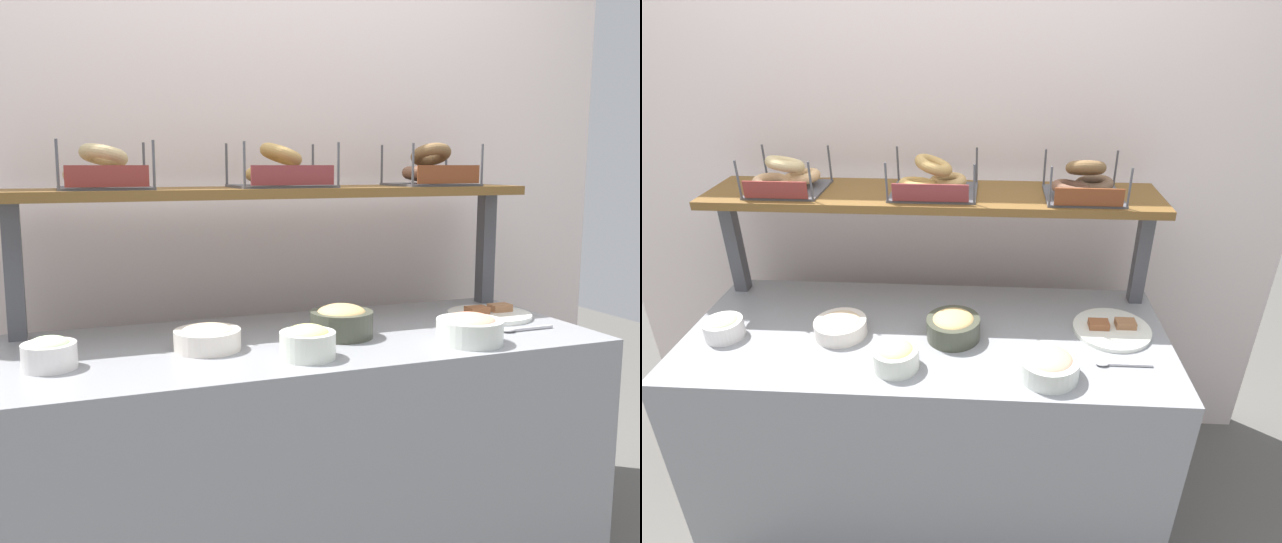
% 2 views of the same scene
% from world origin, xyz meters
% --- Properties ---
extents(back_wall, '(2.90, 0.06, 2.40)m').
position_xyz_m(back_wall, '(0.00, 0.55, 1.20)').
color(back_wall, silver).
rests_on(back_wall, ground_plane).
extents(deli_counter, '(1.70, 0.70, 0.85)m').
position_xyz_m(deli_counter, '(0.00, 0.00, 0.42)').
color(deli_counter, gray).
rests_on(deli_counter, ground_plane).
extents(shelf_riser_left, '(0.05, 0.05, 0.40)m').
position_xyz_m(shelf_riser_left, '(-0.79, 0.27, 1.05)').
color(shelf_riser_left, '#4C4C51').
rests_on(shelf_riser_left, deli_counter).
extents(shelf_riser_right, '(0.05, 0.05, 0.40)m').
position_xyz_m(shelf_riser_right, '(0.79, 0.27, 1.05)').
color(shelf_riser_right, '#4C4C51').
rests_on(shelf_riser_right, deli_counter).
extents(upper_shelf, '(1.66, 0.32, 0.03)m').
position_xyz_m(upper_shelf, '(0.00, 0.27, 1.26)').
color(upper_shelf, brown).
rests_on(upper_shelf, shelf_riser_left).
extents(bowl_scallion_spread, '(0.13, 0.13, 0.08)m').
position_xyz_m(bowl_scallion_spread, '(-0.70, -0.07, 0.89)').
color(bowl_scallion_spread, white).
rests_on(bowl_scallion_spread, deli_counter).
extents(bowl_potato_salad, '(0.18, 0.18, 0.07)m').
position_xyz_m(bowl_potato_salad, '(-0.30, -0.03, 0.89)').
color(bowl_potato_salad, white).
rests_on(bowl_potato_salad, deli_counter).
extents(bowl_hummus, '(0.19, 0.19, 0.10)m').
position_xyz_m(bowl_hummus, '(0.10, -0.03, 0.90)').
color(bowl_hummus, '#444739').
rests_on(bowl_hummus, deli_counter).
extents(bowl_lox_spread, '(0.19, 0.19, 0.09)m').
position_xyz_m(bowl_lox_spread, '(0.41, -0.22, 0.89)').
color(bowl_lox_spread, white).
rests_on(bowl_lox_spread, deli_counter).
extents(bowl_egg_salad, '(0.15, 0.15, 0.09)m').
position_xyz_m(bowl_egg_salad, '(-0.07, -0.21, 0.89)').
color(bowl_egg_salad, white).
rests_on(bowl_egg_salad, deli_counter).
extents(serving_plate_white, '(0.27, 0.27, 0.04)m').
position_xyz_m(serving_plate_white, '(0.66, 0.04, 0.86)').
color(serving_plate_white, white).
rests_on(serving_plate_white, deli_counter).
extents(serving_spoon_near_plate, '(0.18, 0.03, 0.01)m').
position_xyz_m(serving_spoon_near_plate, '(0.63, -0.16, 0.86)').
color(serving_spoon_near_plate, '#B7B7BC').
rests_on(serving_spoon_near_plate, deli_counter).
extents(bagel_basket_plain, '(0.26, 0.24, 0.14)m').
position_xyz_m(bagel_basket_plain, '(-0.53, 0.26, 1.33)').
color(bagel_basket_plain, '#4C4C51').
rests_on(bagel_basket_plain, upper_shelf).
extents(bagel_basket_sesame, '(0.31, 0.25, 0.15)m').
position_xyz_m(bagel_basket_sesame, '(0.01, 0.26, 1.33)').
color(bagel_basket_sesame, '#4C4C51').
rests_on(bagel_basket_sesame, upper_shelf).
extents(bagel_basket_cinnamon_raisin, '(0.28, 0.25, 0.15)m').
position_xyz_m(bagel_basket_cinnamon_raisin, '(0.54, 0.25, 1.33)').
color(bagel_basket_cinnamon_raisin, '#4C4C51').
rests_on(bagel_basket_cinnamon_raisin, upper_shelf).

